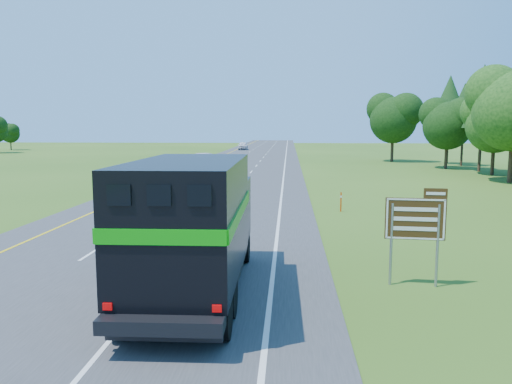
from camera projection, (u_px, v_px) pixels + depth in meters
road at (238, 170)px, 58.70m from camera, size 15.00×260.00×0.04m
lane_markings at (238, 170)px, 58.69m from camera, size 11.15×260.00×0.01m
horse_truck at (194, 223)px, 14.75m from camera, size 3.06×9.27×4.08m
white_suv at (203, 161)px, 58.17m from camera, size 3.32×7.12×1.97m
far_car at (243, 146)px, 109.59m from camera, size 2.37×5.29×1.76m
exit_sign at (416, 223)px, 15.68m from camera, size 1.85×0.23×3.15m
delineator at (341, 201)px, 29.78m from camera, size 0.10×0.05×1.17m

